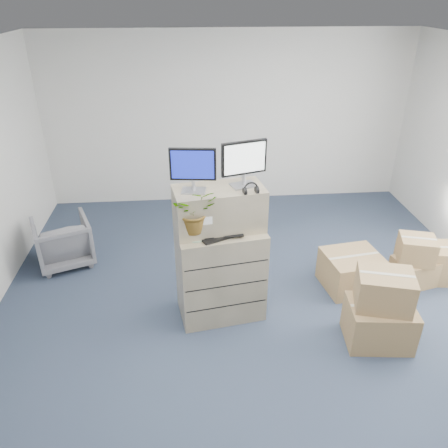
% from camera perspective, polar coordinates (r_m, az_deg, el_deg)
% --- Properties ---
extents(ground, '(7.00, 7.00, 0.00)m').
position_cam_1_polar(ground, '(4.93, 4.47, -13.72)').
color(ground, '#252D42').
rests_on(ground, ground).
extents(wall_back, '(6.00, 0.02, 2.80)m').
position_cam_1_polar(wall_back, '(7.40, 0.56, 13.44)').
color(wall_back, silver).
rests_on(wall_back, ground).
extents(filing_cabinet_lower, '(1.00, 0.70, 1.07)m').
position_cam_1_polar(filing_cabinet_lower, '(4.85, -0.46, -6.39)').
color(filing_cabinet_lower, '#827759').
rests_on(filing_cabinet_lower, ground).
extents(filing_cabinet_upper, '(0.98, 0.60, 0.46)m').
position_cam_1_polar(filing_cabinet_upper, '(4.50, -0.66, 2.00)').
color(filing_cabinet_upper, '#827759').
rests_on(filing_cabinet_upper, filing_cabinet_lower).
extents(monitor_left, '(0.45, 0.20, 0.45)m').
position_cam_1_polar(monitor_left, '(4.25, -4.09, 7.34)').
color(monitor_left, '#99999E').
rests_on(monitor_left, filing_cabinet_upper).
extents(monitor_right, '(0.47, 0.25, 0.47)m').
position_cam_1_polar(monitor_right, '(4.37, 2.64, 8.17)').
color(monitor_right, '#99999E').
rests_on(monitor_right, filing_cabinet_upper).
extents(headphones, '(0.15, 0.04, 0.15)m').
position_cam_1_polar(headphones, '(4.30, 3.53, 4.58)').
color(headphones, black).
rests_on(headphones, filing_cabinet_upper).
extents(keyboard, '(0.50, 0.37, 0.02)m').
position_cam_1_polar(keyboard, '(4.46, -0.34, -1.42)').
color(keyboard, black).
rests_on(keyboard, filing_cabinet_lower).
extents(mouse, '(0.13, 0.11, 0.04)m').
position_cam_1_polar(mouse, '(4.52, 3.81, -0.96)').
color(mouse, silver).
rests_on(mouse, filing_cabinet_lower).
extents(water_bottle, '(0.08, 0.08, 0.29)m').
position_cam_1_polar(water_bottle, '(4.58, 0.67, 1.30)').
color(water_bottle, '#9CA0A5').
rests_on(water_bottle, filing_cabinet_lower).
extents(phone_dock, '(0.07, 0.06, 0.14)m').
position_cam_1_polar(phone_dock, '(4.54, -0.89, -0.35)').
color(phone_dock, silver).
rests_on(phone_dock, filing_cabinet_lower).
extents(external_drive, '(0.21, 0.17, 0.05)m').
position_cam_1_polar(external_drive, '(4.72, 3.78, 0.48)').
color(external_drive, black).
rests_on(external_drive, filing_cabinet_lower).
extents(tissue_box, '(0.28, 0.15, 0.10)m').
position_cam_1_polar(tissue_box, '(4.65, 3.33, 1.12)').
color(tissue_box, '#3C92CE').
rests_on(tissue_box, external_drive).
extents(potted_plant, '(0.48, 0.52, 0.46)m').
position_cam_1_polar(potted_plant, '(4.31, -3.86, 1.13)').
color(potted_plant, '#8AA685').
rests_on(potted_plant, filing_cabinet_lower).
extents(office_chair, '(0.88, 0.85, 0.71)m').
position_cam_1_polar(office_chair, '(6.21, -20.32, -1.92)').
color(office_chair, '#57575C').
rests_on(office_chair, ground).
extents(cardboard_boxes, '(1.74, 1.60, 0.83)m').
position_cam_1_polar(cardboard_boxes, '(5.49, 20.59, -6.91)').
color(cardboard_boxes, olive).
rests_on(cardboard_boxes, ground).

